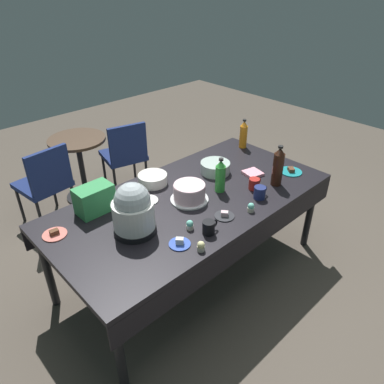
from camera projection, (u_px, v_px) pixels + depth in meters
name	position (u px, v px, depth m)	size (l,w,h in m)	color
ground	(192.00, 270.00, 3.16)	(9.00, 9.00, 0.00)	brown
potluck_table	(192.00, 204.00, 2.80)	(2.20, 1.10, 0.75)	black
frosted_layer_cake	(189.00, 193.00, 2.70)	(0.29, 0.29, 0.14)	silver
slow_cooker	(133.00, 210.00, 2.32)	(0.29, 0.29, 0.36)	black
glass_salad_bowl	(215.00, 167.00, 3.08)	(0.25, 0.25, 0.09)	#B2C6BC
ceramic_snack_bowl	(153.00, 179.00, 2.93)	(0.24, 0.24, 0.08)	silver
dessert_plate_charcoal	(224.00, 215.00, 2.55)	(0.14, 0.14, 0.04)	#2D2D33
dessert_plate_coral	(55.00, 234.00, 2.37)	(0.16, 0.16, 0.04)	#E07266
dessert_plate_white	(148.00, 200.00, 2.72)	(0.16, 0.16, 0.05)	white
dessert_plate_cobalt	(180.00, 243.00, 2.29)	(0.14, 0.14, 0.05)	#2D4CB2
dessert_plate_teal	(291.00, 171.00, 3.11)	(0.19, 0.19, 0.04)	teal
cupcake_cocoa	(251.00, 207.00, 2.59)	(0.05, 0.05, 0.07)	beige
cupcake_vanilla	(201.00, 246.00, 2.23)	(0.05, 0.05, 0.07)	beige
cupcake_rose	(190.00, 225.00, 2.42)	(0.05, 0.05, 0.07)	beige
cupcake_lemon	(126.00, 192.00, 2.77)	(0.05, 0.05, 0.07)	beige
soda_bottle_lime_soda	(220.00, 176.00, 2.79)	(0.08, 0.08, 0.28)	green
soda_bottle_cola	(278.00, 167.00, 2.86)	(0.09, 0.09, 0.34)	#33190F
soda_bottle_orange_juice	(243.00, 134.00, 3.48)	(0.07, 0.07, 0.28)	orange
coffee_mug_red	(254.00, 184.00, 2.85)	(0.12, 0.08, 0.09)	#B2231E
coffee_mug_black	(209.00, 227.00, 2.37)	(0.12, 0.08, 0.09)	black
coffee_mug_navy	(260.00, 192.00, 2.74)	(0.13, 0.09, 0.10)	navy
soda_carton	(94.00, 199.00, 2.56)	(0.26, 0.16, 0.20)	#338C4C
paper_napkin_stack	(253.00, 173.00, 3.07)	(0.14, 0.14, 0.02)	pink
maroon_chair_left	(45.00, 181.00, 3.50)	(0.49, 0.49, 0.85)	navy
maroon_chair_right	(125.00, 152.00, 4.05)	(0.53, 0.53, 0.85)	navy
round_cafe_table	(80.00, 157.00, 3.93)	(0.60, 0.60, 0.72)	#473323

